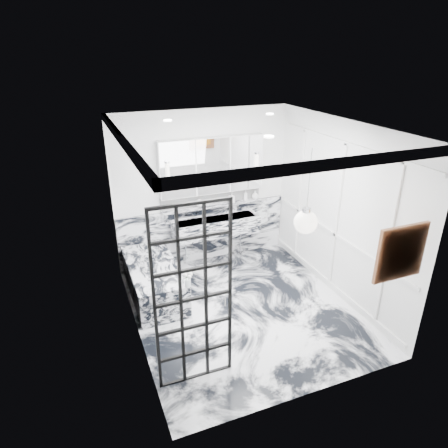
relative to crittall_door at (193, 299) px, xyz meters
name	(u,v)px	position (x,y,z in m)	size (l,w,h in m)	color
floor	(243,309)	(1.10, 1.05, -1.14)	(3.60, 3.60, 0.00)	white
ceiling	(247,126)	(1.10, 1.05, 1.66)	(3.60, 3.60, 0.00)	white
wall_back	(203,188)	(1.10, 2.85, 0.26)	(3.60, 3.60, 0.00)	white
wall_front	(317,294)	(1.10, -0.75, 0.26)	(3.60, 3.60, 0.00)	white
wall_left	(130,246)	(-0.50, 1.05, 0.26)	(3.60, 3.60, 0.00)	white
wall_right	(339,211)	(2.70, 1.05, 0.26)	(3.60, 3.60, 0.00)	white
marble_clad_back	(204,233)	(1.10, 2.83, -0.61)	(3.18, 0.05, 1.05)	white
marble_clad_left	(132,250)	(-0.48, 1.05, 0.20)	(0.02, 3.56, 2.68)	white
panel_molding	(337,217)	(2.68, 1.05, 0.16)	(0.03, 3.40, 2.30)	white
soap_bottle_a	(246,195)	(1.90, 2.76, 0.05)	(0.08, 0.08, 0.20)	#8C5919
soap_bottle_b	(232,197)	(1.62, 2.76, 0.05)	(0.09, 0.09, 0.19)	#4C4C51
soap_bottle_c	(255,195)	(2.10, 2.76, 0.03)	(0.13, 0.13, 0.17)	silver
face_pot	(199,203)	(1.00, 2.76, 0.03)	(0.14, 0.14, 0.14)	white
amber_bottle	(230,200)	(1.58, 2.76, 0.00)	(0.04, 0.04, 0.10)	#8C5919
flower_vase	(188,283)	(0.26, 1.15, -0.53)	(0.09, 0.09, 0.12)	silver
crittall_door	(193,299)	(0.00, 0.00, 0.00)	(0.88, 0.04, 2.28)	black
artwork	(401,253)	(2.19, -0.71, 0.50)	(0.56, 0.05, 0.56)	#B87812
pendant_light	(306,222)	(1.32, -0.10, 0.76)	(0.27, 0.27, 0.27)	white
trough_sink	(216,226)	(1.25, 2.61, -0.41)	(1.60, 0.45, 0.30)	silver
ledge	(213,206)	(1.25, 2.77, -0.07)	(1.90, 0.14, 0.04)	silver
subway_tile	(211,198)	(1.25, 2.84, 0.07)	(1.90, 0.03, 0.23)	white
mirror_cabinet	(212,166)	(1.25, 2.78, 0.68)	(1.90, 0.16, 1.00)	white
sconce_left	(168,174)	(0.43, 2.68, 0.64)	(0.07, 0.07, 0.40)	white
sconce_right	(257,165)	(2.07, 2.68, 0.64)	(0.07, 0.07, 0.40)	white
bathtub	(154,280)	(-0.07, 1.95, -0.86)	(0.75, 1.65, 0.55)	silver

